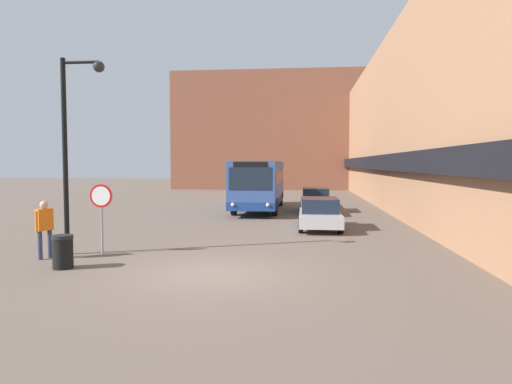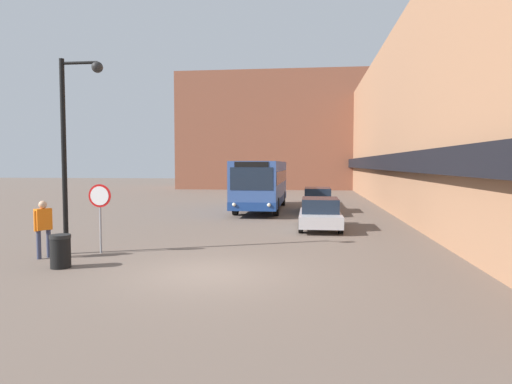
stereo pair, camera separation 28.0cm
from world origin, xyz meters
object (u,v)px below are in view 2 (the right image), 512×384
city_bus (262,184)px  trash_bin (60,251)px  parked_car_front (320,213)px  stop_sign (100,203)px  parked_car_middle (317,200)px  street_lamp (72,134)px  pedestrian (43,224)px

city_bus → trash_bin: size_ratio=11.04×
city_bus → parked_car_front: 9.05m
city_bus → stop_sign: (-3.77, -14.91, -0.03)m
parked_car_middle → trash_bin: bearing=-114.7°
parked_car_front → street_lamp: street_lamp is taller
stop_sign → pedestrian: stop_sign is taller
city_bus → trash_bin: 17.53m
parked_car_front → street_lamp: bearing=-140.0°
city_bus → trash_bin: city_bus is taller
street_lamp → pedestrian: street_lamp is taller
trash_bin → parked_car_front: bearing=49.4°
city_bus → street_lamp: 15.94m
parked_car_middle → parked_car_front: bearing=-90.0°
parked_car_front → trash_bin: 11.55m
city_bus → parked_car_middle: city_bus is taller
stop_sign → trash_bin: stop_sign is taller
parked_car_middle → pedestrian: bearing=-120.0°
city_bus → trash_bin: bearing=-103.1°
city_bus → pedestrian: bearing=-108.1°
stop_sign → trash_bin: 2.44m
city_bus → street_lamp: (-4.59, -15.10, 2.23)m
street_lamp → stop_sign: bearing=13.1°
street_lamp → pedestrian: (-0.61, -0.75, -2.84)m
stop_sign → street_lamp: street_lamp is taller
city_bus → street_lamp: street_lamp is taller
stop_sign → street_lamp: size_ratio=0.36×
parked_car_front → stop_sign: bearing=-137.8°
stop_sign → trash_bin: size_ratio=2.41×
trash_bin → city_bus: bearing=76.9°
trash_bin → parked_car_middle: bearing=65.3°
parked_car_middle → stop_sign: size_ratio=2.09×
stop_sign → street_lamp: 2.41m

